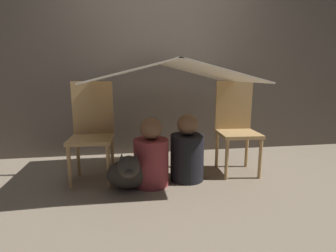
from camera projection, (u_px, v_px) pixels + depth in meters
ground_plane at (170, 182)px, 2.65m from camera, size 8.80×8.80×0.00m
wall_back at (157, 60)px, 3.45m from camera, size 7.00×0.05×2.50m
chair_left at (92, 128)px, 2.64m from camera, size 0.43×0.43×1.00m
chair_right at (236, 124)px, 2.87m from camera, size 0.44×0.44×1.00m
sheet_canopy at (168, 71)px, 2.57m from camera, size 1.54×1.28×0.20m
person_front at (151, 157)px, 2.52m from camera, size 0.34×0.34×0.67m
person_second at (187, 153)px, 2.66m from camera, size 0.34×0.34×0.68m
dog at (129, 172)px, 2.41m from camera, size 0.42×0.40×0.40m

